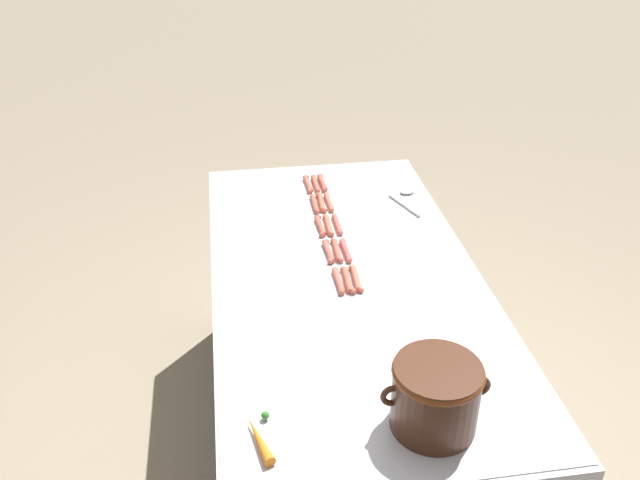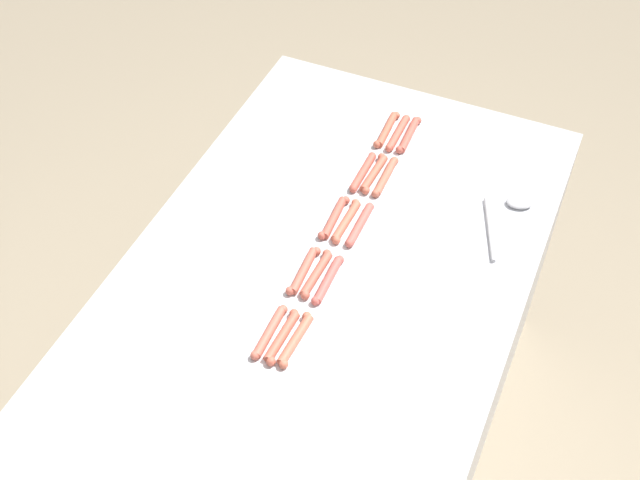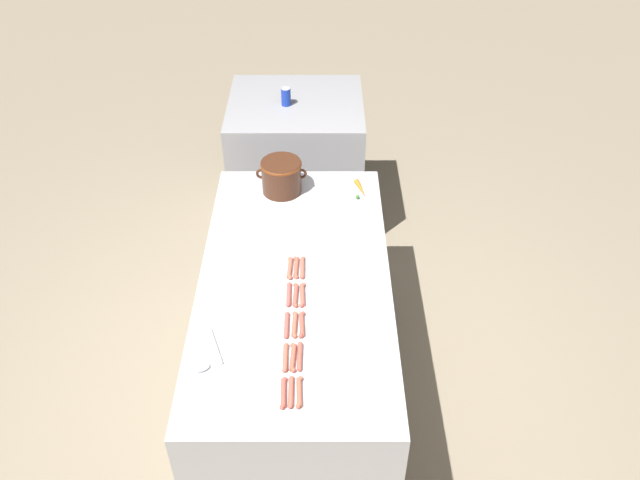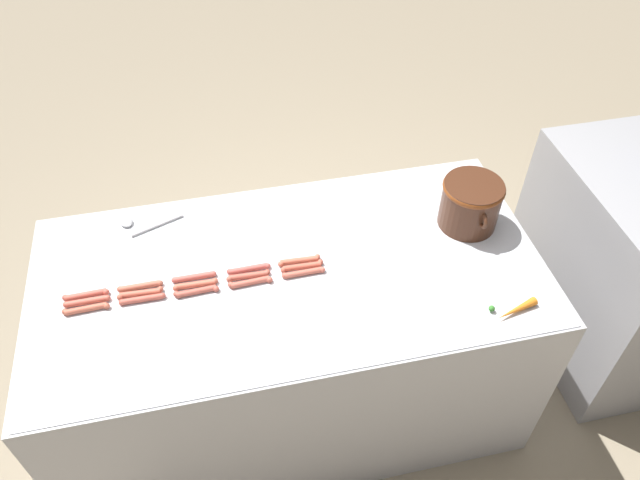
% 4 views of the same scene
% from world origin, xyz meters
% --- Properties ---
extents(griddle_counter, '(0.97, 1.92, 0.92)m').
position_xyz_m(griddle_counter, '(0.00, 0.00, 0.46)').
color(griddle_counter, '#BCBCC1').
rests_on(griddle_counter, ground_plane).
extents(hot_dog_0, '(0.03, 0.17, 0.02)m').
position_xyz_m(hot_dog_0, '(-0.02, -0.74, 0.93)').
color(hot_dog_0, '#C8594A').
rests_on(hot_dog_0, griddle_counter).
extents(hot_dog_1, '(0.02, 0.17, 0.02)m').
position_xyz_m(hot_dog_1, '(-0.02, -0.55, 0.93)').
color(hot_dog_1, '#C0654E').
rests_on(hot_dog_1, griddle_counter).
extents(hot_dog_2, '(0.02, 0.17, 0.02)m').
position_xyz_m(hot_dog_2, '(-0.03, -0.35, 0.93)').
color(hot_dog_2, '#C75B50').
rests_on(hot_dog_2, griddle_counter).
extents(hot_dog_3, '(0.03, 0.17, 0.02)m').
position_xyz_m(hot_dog_3, '(-0.02, -0.15, 0.93)').
color(hot_dog_3, '#CB5950').
rests_on(hot_dog_3, griddle_counter).
extents(hot_dog_4, '(0.03, 0.17, 0.02)m').
position_xyz_m(hot_dog_4, '(-0.03, 0.04, 0.93)').
color(hot_dog_4, '#CC664D').
rests_on(hot_dog_4, griddle_counter).
extents(hot_dog_5, '(0.02, 0.17, 0.02)m').
position_xyz_m(hot_dog_5, '(0.01, -0.73, 0.93)').
color(hot_dog_5, '#CD604D').
rests_on(hot_dog_5, griddle_counter).
extents(hot_dog_6, '(0.03, 0.16, 0.02)m').
position_xyz_m(hot_dog_6, '(0.01, -0.55, 0.93)').
color(hot_dog_6, '#C7624B').
rests_on(hot_dog_6, griddle_counter).
extents(hot_dog_7, '(0.03, 0.17, 0.02)m').
position_xyz_m(hot_dog_7, '(0.01, -0.35, 0.93)').
color(hot_dog_7, '#CE664D').
rests_on(hot_dog_7, griddle_counter).
extents(hot_dog_8, '(0.03, 0.17, 0.02)m').
position_xyz_m(hot_dog_8, '(0.01, -0.15, 0.93)').
color(hot_dog_8, '#BF5C49').
rests_on(hot_dog_8, griddle_counter).
extents(hot_dog_9, '(0.03, 0.17, 0.02)m').
position_xyz_m(hot_dog_9, '(0.01, 0.05, 0.93)').
color(hot_dog_9, '#CB5E48').
rests_on(hot_dog_9, griddle_counter).
extents(hot_dog_10, '(0.03, 0.17, 0.02)m').
position_xyz_m(hot_dog_10, '(0.04, -0.73, 0.93)').
color(hot_dog_10, '#C8624A').
rests_on(hot_dog_10, griddle_counter).
extents(hot_dog_11, '(0.02, 0.17, 0.02)m').
position_xyz_m(hot_dog_11, '(0.04, -0.54, 0.93)').
color(hot_dog_11, '#C65A49').
rests_on(hot_dog_11, griddle_counter).
extents(hot_dog_12, '(0.03, 0.16, 0.02)m').
position_xyz_m(hot_dog_12, '(0.04, -0.35, 0.93)').
color(hot_dog_12, '#C35A49').
rests_on(hot_dog_12, griddle_counter).
extents(hot_dog_13, '(0.03, 0.16, 0.02)m').
position_xyz_m(hot_dog_13, '(0.04, -0.15, 0.93)').
color(hot_dog_13, '#C9604E').
rests_on(hot_dog_13, griddle_counter).
extents(hot_dog_14, '(0.02, 0.17, 0.02)m').
position_xyz_m(hot_dog_14, '(0.04, 0.05, 0.93)').
color(hot_dog_14, '#CA624F').
rests_on(hot_dog_14, griddle_counter).
extents(serving_spoon, '(0.13, 0.26, 0.02)m').
position_xyz_m(serving_spoon, '(-0.37, -0.56, 0.92)').
color(serving_spoon, '#B7B7BC').
rests_on(serving_spoon, griddle_counter).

